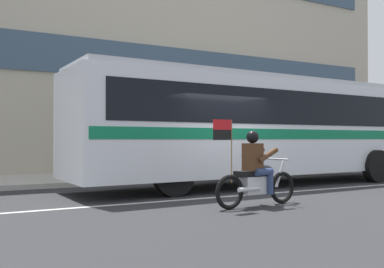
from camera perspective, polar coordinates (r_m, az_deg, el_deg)
The scene contains 7 objects.
ground_plane at distance 11.31m, azimuth 4.24°, elevation -7.74°, with size 60.00×60.00×0.00m, color #2B2B2D.
sidewalk_curb at distance 15.81m, azimuth -5.88°, elevation -5.45°, with size 28.00×3.80×0.15m, color #B7B2A8.
lane_center_stripe at distance 10.82m, azimuth 5.98°, elevation -8.04°, with size 26.60×0.14×0.01m, color silver.
office_building_facade at distance 18.61m, azimuth -8.68°, elevation 15.28°, with size 28.00×0.89×13.00m.
transit_bus at distance 13.63m, azimuth 10.10°, elevation 1.40°, with size 12.56×3.12×3.22m.
motorcycle_with_rider at distance 9.10m, azimuth 8.41°, elevation -5.24°, with size 2.19×0.65×1.78m.
fire_hydrant at distance 13.87m, azimuth -16.41°, elevation -4.26°, with size 0.22×0.30×0.75m.
Camera 1 is at (-6.09, -9.44, 1.39)m, focal length 40.66 mm.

